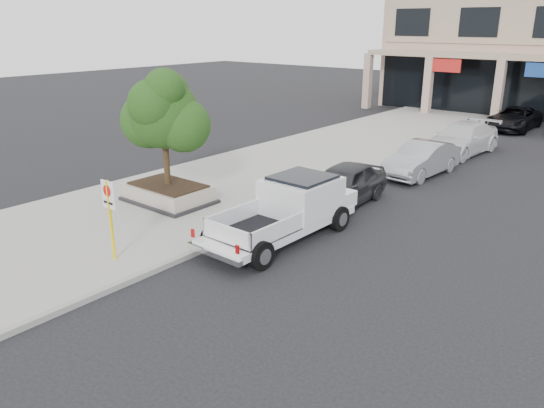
{
  "coord_description": "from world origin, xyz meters",
  "views": [
    {
      "loc": [
        9.22,
        -10.48,
        6.44
      ],
      "look_at": [
        -0.66,
        1.5,
        1.12
      ],
      "focal_mm": 35.0,
      "sensor_mm": 36.0,
      "label": 1
    }
  ],
  "objects_px": {
    "curb_car_a": "(343,185)",
    "curb_car_b": "(422,159)",
    "planter_tree": "(169,113)",
    "curb_car_c": "(461,139)",
    "pickup_truck": "(280,212)",
    "no_parking_sign": "(110,209)",
    "planter": "(169,193)",
    "curb_car_d": "(514,118)"
  },
  "relations": [
    {
      "from": "curb_car_a",
      "to": "curb_car_d",
      "type": "height_order",
      "value": "curb_car_a"
    },
    {
      "from": "curb_car_b",
      "to": "curb_car_c",
      "type": "height_order",
      "value": "curb_car_c"
    },
    {
      "from": "curb_car_b",
      "to": "curb_car_a",
      "type": "bearing_deg",
      "value": -91.17
    },
    {
      "from": "curb_car_d",
      "to": "curb_car_b",
      "type": "bearing_deg",
      "value": -89.69
    },
    {
      "from": "planter",
      "to": "no_parking_sign",
      "type": "bearing_deg",
      "value": -57.1
    },
    {
      "from": "planter_tree",
      "to": "curb_car_c",
      "type": "height_order",
      "value": "planter_tree"
    },
    {
      "from": "planter_tree",
      "to": "curb_car_b",
      "type": "bearing_deg",
      "value": 61.08
    },
    {
      "from": "curb_car_d",
      "to": "curb_car_c",
      "type": "bearing_deg",
      "value": -90.73
    },
    {
      "from": "planter",
      "to": "curb_car_d",
      "type": "height_order",
      "value": "curb_car_d"
    },
    {
      "from": "curb_car_d",
      "to": "no_parking_sign",
      "type": "bearing_deg",
      "value": -95.33
    },
    {
      "from": "curb_car_d",
      "to": "pickup_truck",
      "type": "bearing_deg",
      "value": -90.29
    },
    {
      "from": "curb_car_d",
      "to": "planter_tree",
      "type": "bearing_deg",
      "value": -102.63
    },
    {
      "from": "no_parking_sign",
      "to": "curb_car_b",
      "type": "height_order",
      "value": "no_parking_sign"
    },
    {
      "from": "curb_car_b",
      "to": "planter_tree",
      "type": "bearing_deg",
      "value": -114.73
    },
    {
      "from": "planter",
      "to": "planter_tree",
      "type": "distance_m",
      "value": 2.95
    },
    {
      "from": "no_parking_sign",
      "to": "pickup_truck",
      "type": "xyz_separation_m",
      "value": [
        2.48,
        4.35,
        -0.71
      ]
    },
    {
      "from": "planter_tree",
      "to": "curb_car_c",
      "type": "relative_size",
      "value": 0.74
    },
    {
      "from": "curb_car_c",
      "to": "curb_car_b",
      "type": "bearing_deg",
      "value": -82.82
    },
    {
      "from": "curb_car_a",
      "to": "planter",
      "type": "bearing_deg",
      "value": -143.19
    },
    {
      "from": "planter",
      "to": "pickup_truck",
      "type": "height_order",
      "value": "pickup_truck"
    },
    {
      "from": "no_parking_sign",
      "to": "curb_car_a",
      "type": "height_order",
      "value": "no_parking_sign"
    },
    {
      "from": "planter_tree",
      "to": "curb_car_b",
      "type": "xyz_separation_m",
      "value": [
        5.32,
        9.63,
        -2.67
      ]
    },
    {
      "from": "pickup_truck",
      "to": "curb_car_a",
      "type": "distance_m",
      "value": 4.14
    },
    {
      "from": "planter",
      "to": "planter_tree",
      "type": "xyz_separation_m",
      "value": [
        0.13,
        0.15,
        2.94
      ]
    },
    {
      "from": "planter_tree",
      "to": "planter",
      "type": "bearing_deg",
      "value": -131.03
    },
    {
      "from": "curb_car_a",
      "to": "curb_car_b",
      "type": "relative_size",
      "value": 1.0
    },
    {
      "from": "planter_tree",
      "to": "curb_car_a",
      "type": "height_order",
      "value": "planter_tree"
    },
    {
      "from": "curb_car_a",
      "to": "curb_car_d",
      "type": "relative_size",
      "value": 0.88
    },
    {
      "from": "curb_car_b",
      "to": "curb_car_c",
      "type": "distance_m",
      "value": 5.18
    },
    {
      "from": "curb_car_c",
      "to": "curb_car_d",
      "type": "height_order",
      "value": "curb_car_c"
    },
    {
      "from": "no_parking_sign",
      "to": "curb_car_b",
      "type": "xyz_separation_m",
      "value": [
        2.67,
        14.09,
        -0.89
      ]
    },
    {
      "from": "planter",
      "to": "curb_car_d",
      "type": "xyz_separation_m",
      "value": [
        5.38,
        23.57,
        0.24
      ]
    },
    {
      "from": "planter",
      "to": "curb_car_c",
      "type": "height_order",
      "value": "curb_car_c"
    },
    {
      "from": "planter",
      "to": "curb_car_c",
      "type": "xyz_separation_m",
      "value": [
        5.27,
        14.96,
        0.31
      ]
    },
    {
      "from": "planter_tree",
      "to": "curb_car_d",
      "type": "xyz_separation_m",
      "value": [
        5.24,
        23.42,
        -2.7
      ]
    },
    {
      "from": "curb_car_b",
      "to": "curb_car_d",
      "type": "height_order",
      "value": "curb_car_b"
    },
    {
      "from": "planter_tree",
      "to": "pickup_truck",
      "type": "relative_size",
      "value": 0.68
    },
    {
      "from": "pickup_truck",
      "to": "curb_car_d",
      "type": "height_order",
      "value": "pickup_truck"
    },
    {
      "from": "curb_car_a",
      "to": "curb_car_c",
      "type": "relative_size",
      "value": 0.83
    },
    {
      "from": "planter",
      "to": "no_parking_sign",
      "type": "distance_m",
      "value": 5.25
    },
    {
      "from": "planter_tree",
      "to": "curb_car_a",
      "type": "distance_m",
      "value": 6.79
    },
    {
      "from": "pickup_truck",
      "to": "curb_car_c",
      "type": "height_order",
      "value": "pickup_truck"
    }
  ]
}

